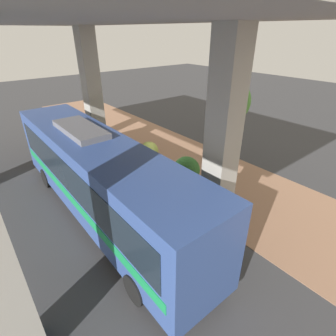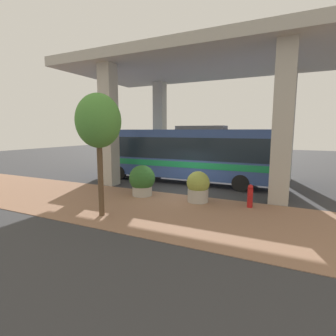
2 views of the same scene
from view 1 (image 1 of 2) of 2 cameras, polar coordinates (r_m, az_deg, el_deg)
name	(u,v)px [view 1 (image 1 of 2)]	position (r m, az deg, el deg)	size (l,w,h in m)	color
ground_plane	(150,180)	(14.51, -3.89, -2.73)	(80.00, 80.00, 0.00)	#38383A
sidewalk_strip	(190,165)	(16.18, 4.76, 0.72)	(6.00, 40.00, 0.02)	#936B51
overpass	(48,39)	(10.74, -24.66, 24.20)	(9.40, 18.17, 8.20)	#ADA89E
bus	(99,175)	(11.19, -14.85, -1.43)	(2.63, 12.68, 3.82)	#334C8C
fire_hydrant	(126,146)	(17.69, -9.10, 4.83)	(0.52, 0.25, 1.09)	#B21919
planter_front	(149,154)	(15.73, -4.15, 3.00)	(1.13, 1.13, 1.55)	#ADA89E
planter_middle	(186,172)	(13.59, 3.99, -0.90)	(1.40, 1.40, 1.68)	#ADA89E
street_tree_near	(234,102)	(15.20, 14.13, 13.70)	(1.80, 1.80, 4.99)	brown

